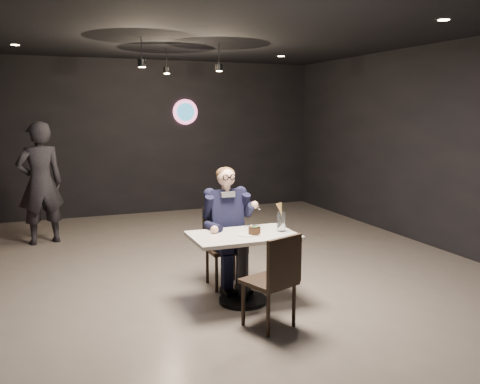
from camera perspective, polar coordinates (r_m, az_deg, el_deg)
name	(u,v)px	position (r m, az deg, el deg)	size (l,w,h in m)	color
floor	(222,282)	(6.17, -2.03, -10.09)	(9.00, 9.00, 0.00)	#6F645C
wall_sign	(185,112)	(10.34, -6.16, 8.93)	(0.50, 0.06, 0.50)	pink
pendant_lights	(176,52)	(7.79, -7.21, 15.33)	(1.40, 1.20, 0.36)	black
main_table	(243,268)	(5.45, 0.34, -8.56)	(1.10, 0.70, 0.75)	white
chair_far	(226,248)	(5.92, -1.63, -6.26)	(0.42, 0.46, 0.92)	black
chair_near	(269,280)	(4.86, 3.24, -9.79)	(0.42, 0.46, 0.92)	black
seated_man	(225,226)	(5.86, -1.64, -3.81)	(0.60, 0.80, 1.44)	black
dessert_plate	(247,235)	(5.30, 0.79, -4.81)	(0.21, 0.21, 0.01)	white
cake_slice	(254,231)	(5.29, 1.63, -4.39)	(0.10, 0.08, 0.07)	black
mint_leaf	(255,227)	(5.27, 1.74, -3.92)	(0.06, 0.04, 0.01)	green
sundae_glass	(281,222)	(5.47, 4.64, -3.36)	(0.09, 0.09, 0.20)	silver
wafer_cone	(280,209)	(5.39, 4.56, -1.95)	(0.07, 0.07, 0.14)	tan
passerby	(40,183)	(8.31, -21.51, 0.93)	(0.68, 0.45, 1.87)	black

